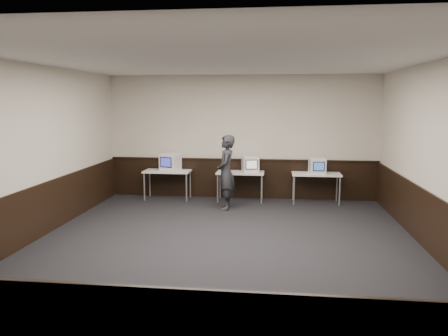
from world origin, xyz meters
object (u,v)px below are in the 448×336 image
object	(u,v)px
desk_right	(316,176)
desk_left	(167,173)
desk_center	(240,175)
person	(226,172)
emac_left	(170,162)
emac_center	(250,164)
emac_right	(317,166)

from	to	relation	value
desk_right	desk_left	bearing A→B (deg)	180.00
desk_center	person	distance (m)	0.96
desk_right	emac_left	world-z (taller)	emac_left
desk_center	emac_left	xyz separation A→B (m)	(-1.83, 0.04, 0.29)
desk_right	emac_center	bearing A→B (deg)	179.63
desk_left	desk_center	distance (m)	1.90
emac_left	emac_center	distance (m)	2.08
emac_left	emac_center	world-z (taller)	emac_left
person	desk_center	bearing A→B (deg)	159.93
desk_center	emac_center	world-z (taller)	emac_center
emac_center	desk_left	bearing A→B (deg)	167.63
emac_center	person	size ratio (longest dim) A/B	0.28
emac_center	emac_right	world-z (taller)	emac_center
desk_left	emac_center	world-z (taller)	emac_center
desk_left	emac_center	distance (m)	2.17
emac_right	person	world-z (taller)	person
emac_center	emac_right	bearing A→B (deg)	-14.81
emac_right	person	distance (m)	2.33
desk_right	desk_center	bearing A→B (deg)	180.00
desk_center	desk_right	size ratio (longest dim) A/B	1.00
emac_left	desk_center	bearing A→B (deg)	14.64
emac_center	person	distance (m)	1.05
emac_left	emac_right	distance (m)	3.74
desk_left	emac_left	world-z (taller)	emac_left
emac_left	emac_right	xyz separation A→B (m)	(3.74, -0.09, -0.03)
desk_left	desk_center	xyz separation A→B (m)	(1.90, 0.00, 0.00)
desk_right	emac_left	distance (m)	3.74
desk_center	person	world-z (taller)	person
desk_left	emac_right	world-z (taller)	emac_right
desk_right	emac_center	size ratio (longest dim) A/B	2.42
desk_left	emac_left	distance (m)	0.30
emac_left	emac_right	world-z (taller)	emac_left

